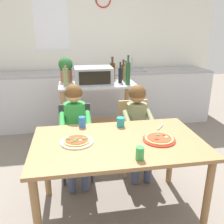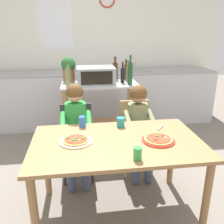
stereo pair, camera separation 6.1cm
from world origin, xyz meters
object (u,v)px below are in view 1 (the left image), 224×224
object	(u,v)px
bottle_clear_vinegar	(120,75)
bottle_brown_beer	(112,70)
child_in_green_shirt	(75,124)
serving_spoon	(160,127)
drinking_cup_green	(140,153)
drinking_cup_teal	(121,122)
kitchen_island_cart	(98,105)
dining_table	(118,151)
drinking_cup_blue	(82,122)
bottle_tall_green_wine	(66,76)
toaster_oven	(94,75)
bottle_dark_olive_oil	(123,71)
child_in_olive_shirt	(138,120)
pizza_plate_cream	(77,141)
dining_chair_left	(76,136)
dining_chair_right	(134,131)
pizza_plate_red_rimmed	(159,139)
potted_herb_plant	(66,68)
bottle_squat_spirits	(126,73)
bottle_slim_sauce	(128,73)

from	to	relation	value
bottle_clear_vinegar	bottle_brown_beer	distance (m)	0.25
child_in_green_shirt	serving_spoon	size ratio (longest dim) A/B	7.57
bottle_clear_vinegar	drinking_cup_green	bearing A→B (deg)	-96.61
child_in_green_shirt	drinking_cup_teal	size ratio (longest dim) A/B	12.02
kitchen_island_cart	dining_table	xyz separation A→B (m)	(0.02, -1.36, 0.02)
drinking_cup_blue	drinking_cup_green	size ratio (longest dim) A/B	1.04
kitchen_island_cart	bottle_tall_green_wine	xyz separation A→B (m)	(-0.40, -0.09, 0.43)
kitchen_island_cart	drinking_cup_green	bearing A→B (deg)	-86.15
kitchen_island_cart	bottle_clear_vinegar	size ratio (longest dim) A/B	3.65
bottle_tall_green_wine	drinking_cup_blue	world-z (taller)	bottle_tall_green_wine
toaster_oven	bottle_dark_olive_oil	xyz separation A→B (m)	(0.44, 0.21, 0.00)
dining_table	drinking_cup_blue	distance (m)	0.47
child_in_olive_shirt	drinking_cup_teal	xyz separation A→B (m)	(-0.25, -0.30, 0.11)
kitchen_island_cart	pizza_plate_cream	size ratio (longest dim) A/B	3.70
dining_chair_left	drinking_cup_green	xyz separation A→B (m)	(0.43, -1.00, 0.29)
drinking_cup_green	bottle_clear_vinegar	bearing A→B (deg)	83.39
dining_chair_right	pizza_plate_red_rimmed	world-z (taller)	dining_chair_right
potted_herb_plant	dining_chair_left	bearing A→B (deg)	-84.66
dining_chair_left	dining_chair_right	xyz separation A→B (m)	(0.68, 0.04, 0.00)
bottle_squat_spirits	bottle_clear_vinegar	bearing A→B (deg)	-138.91
pizza_plate_cream	pizza_plate_red_rimmed	size ratio (longest dim) A/B	0.99
potted_herb_plant	bottle_dark_olive_oil	bearing A→B (deg)	1.35
bottle_tall_green_wine	child_in_olive_shirt	xyz separation A→B (m)	(0.76, -0.67, -0.38)
kitchen_island_cart	toaster_oven	size ratio (longest dim) A/B	2.06
bottle_tall_green_wine	potted_herb_plant	distance (m)	0.27
pizza_plate_cream	kitchen_island_cart	bearing A→B (deg)	76.43
kitchen_island_cart	dining_chair_right	distance (m)	0.74
bottle_slim_sauce	dining_table	distance (m)	1.33
kitchen_island_cart	bottle_squat_spirits	distance (m)	0.57
bottle_clear_vinegar	drinking_cup_green	xyz separation A→B (m)	(-0.19, -1.64, -0.25)
bottle_dark_olive_oil	drinking_cup_green	xyz separation A→B (m)	(-0.28, -1.86, -0.26)
child_in_green_shirt	dining_chair_left	bearing A→B (deg)	90.00
dining_chair_right	drinking_cup_blue	xyz separation A→B (m)	(-0.61, -0.37, 0.29)
bottle_slim_sauce	child_in_olive_shirt	world-z (taller)	bottle_slim_sauce
child_in_green_shirt	bottle_brown_beer	bearing A→B (deg)	60.88
bottle_dark_olive_oil	pizza_plate_red_rimmed	bearing A→B (deg)	-91.36
dining_table	drinking_cup_green	size ratio (longest dim) A/B	14.73
bottle_clear_vinegar	bottle_squat_spirits	xyz separation A→B (m)	(0.09, 0.08, 0.00)
potted_herb_plant	child_in_green_shirt	world-z (taller)	potted_herb_plant
potted_herb_plant	child_in_green_shirt	size ratio (longest dim) A/B	0.31
bottle_clear_vinegar	pizza_plate_cream	world-z (taller)	bottle_clear_vinegar
kitchen_island_cart	drinking_cup_green	distance (m)	1.68
serving_spoon	drinking_cup_blue	bearing A→B (deg)	168.34
bottle_tall_green_wine	drinking_cup_teal	size ratio (longest dim) A/B	3.15
bottle_clear_vinegar	child_in_green_shirt	size ratio (longest dim) A/B	0.26
bottle_brown_beer	drinking_cup_green	world-z (taller)	bottle_brown_beer
dining_chair_right	drinking_cup_green	size ratio (longest dim) A/B	8.49
bottle_brown_beer	dining_chair_right	size ratio (longest dim) A/B	0.38
drinking_cup_blue	potted_herb_plant	bearing A→B (deg)	96.88
bottle_squat_spirits	potted_herb_plant	world-z (taller)	potted_herb_plant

